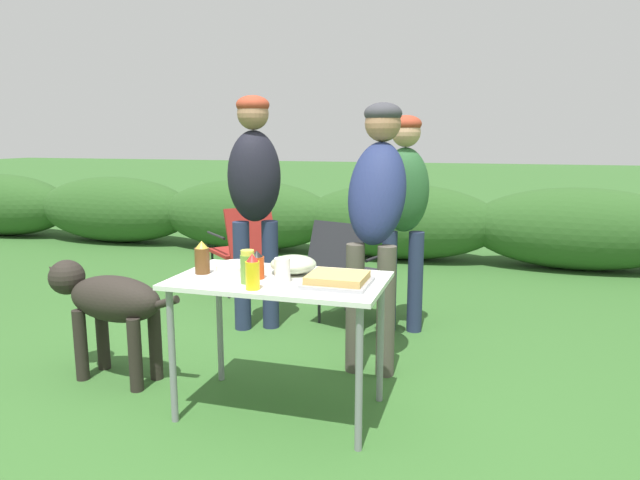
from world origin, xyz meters
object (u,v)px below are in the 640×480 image
object	(u,v)px
mixing_bowl	(293,264)
beer_bottle	(202,258)
dog	(107,302)
camp_chair_near_hedge	(244,245)
food_tray	(337,280)
relish_jar	(248,267)
standing_person_in_dark_puffer	(404,200)
camp_chair_green_behind_table	(347,267)
hot_sauce_bottle	(257,265)
paper_cup_stack	(282,270)
standing_person_in_olive_jacket	(377,204)
standing_person_with_beanie	(254,188)
mustard_bottle	(253,272)
folding_table	(280,292)
plate_stack	(238,268)

from	to	relation	value
mixing_bowl	beer_bottle	bearing A→B (deg)	-162.35
mixing_bowl	dog	size ratio (longest dim) A/B	0.25
mixing_bowl	camp_chair_near_hedge	xyz separation A→B (m)	(-1.19, 1.99, -0.32)
food_tray	relish_jar	xyz separation A→B (m)	(-0.44, -0.10, 0.06)
standing_person_in_dark_puffer	camp_chair_green_behind_table	bearing A→B (deg)	168.70
mixing_bowl	camp_chair_green_behind_table	world-z (taller)	mixing_bowl
hot_sauce_bottle	beer_bottle	xyz separation A→B (m)	(-0.33, 0.02, 0.01)
paper_cup_stack	dog	distance (m)	1.25
standing_person_in_olive_jacket	mixing_bowl	bearing A→B (deg)	-115.06
relish_jar	standing_person_with_beanie	xyz separation A→B (m)	(-0.54, 1.36, 0.27)
food_tray	hot_sauce_bottle	distance (m)	0.44
mustard_bottle	hot_sauce_bottle	size ratio (longest dim) A/B	1.20
folding_table	plate_stack	bearing A→B (deg)	168.17
beer_bottle	standing_person_in_dark_puffer	distance (m)	1.74
beer_bottle	mustard_bottle	bearing A→B (deg)	-29.89
plate_stack	hot_sauce_bottle	bearing A→B (deg)	-31.23
mixing_bowl	standing_person_in_olive_jacket	distance (m)	0.76
plate_stack	camp_chair_near_hedge	world-z (taller)	camp_chair_near_hedge
standing_person_with_beanie	camp_chair_near_hedge	world-z (taller)	standing_person_with_beanie
folding_table	dog	bearing A→B (deg)	174.67
folding_table	standing_person_in_dark_puffer	world-z (taller)	standing_person_in_dark_puffer
standing_person_in_olive_jacket	standing_person_with_beanie	world-z (taller)	standing_person_with_beanie
mustard_bottle	relish_jar	xyz separation A→B (m)	(-0.07, 0.10, -0.00)
food_tray	mustard_bottle	distance (m)	0.42
mixing_bowl	camp_chair_near_hedge	distance (m)	2.35
hot_sauce_bottle	standing_person_in_olive_jacket	size ratio (longest dim) A/B	0.09
food_tray	beer_bottle	bearing A→B (deg)	178.17
plate_stack	standing_person_in_dark_puffer	bearing A→B (deg)	64.24
food_tray	mixing_bowl	size ratio (longest dim) A/B	1.29
beer_bottle	dog	xyz separation A→B (m)	(-0.72, 0.13, -0.34)
mixing_bowl	paper_cup_stack	xyz separation A→B (m)	(0.01, -0.20, 0.01)
hot_sauce_bottle	beer_bottle	distance (m)	0.33
camp_chair_green_behind_table	standing_person_in_olive_jacket	bearing A→B (deg)	-45.13
relish_jar	camp_chair_green_behind_table	size ratio (longest dim) A/B	0.20
relish_jar	standing_person_in_dark_puffer	xyz separation A→B (m)	(0.54, 1.62, 0.18)
mustard_bottle	standing_person_in_dark_puffer	world-z (taller)	standing_person_in_dark_puffer
paper_cup_stack	standing_person_in_olive_jacket	size ratio (longest dim) A/B	0.07
camp_chair_near_hedge	mixing_bowl	bearing A→B (deg)	-106.88
standing_person_in_olive_jacket	camp_chair_near_hedge	distance (m)	2.13
mustard_bottle	standing_person_in_dark_puffer	size ratio (longest dim) A/B	0.11
mixing_bowl	standing_person_in_olive_jacket	world-z (taller)	standing_person_in_olive_jacket
food_tray	dog	world-z (taller)	food_tray
folding_table	relish_jar	bearing A→B (deg)	-129.72
mixing_bowl	paper_cup_stack	bearing A→B (deg)	-86.50
plate_stack	standing_person_in_olive_jacket	bearing A→B (deg)	48.26
relish_jar	hot_sauce_bottle	world-z (taller)	relish_jar
food_tray	relish_jar	world-z (taller)	relish_jar
standing_person_in_olive_jacket	standing_person_with_beanie	size ratio (longest dim) A/B	0.95
mustard_bottle	standing_person_in_dark_puffer	distance (m)	1.80
camp_chair_green_behind_table	food_tray	bearing A→B (deg)	-59.37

